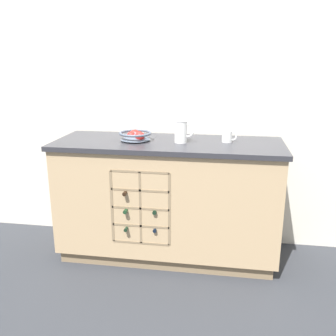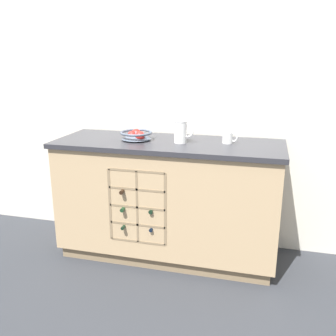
{
  "view_description": "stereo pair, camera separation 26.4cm",
  "coord_description": "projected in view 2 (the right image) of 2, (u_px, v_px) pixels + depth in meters",
  "views": [
    {
      "loc": [
        0.43,
        -2.68,
        1.52
      ],
      "look_at": [
        0.0,
        0.0,
        0.72
      ],
      "focal_mm": 40.0,
      "sensor_mm": 36.0,
      "label": 1
    },
    {
      "loc": [
        0.69,
        -2.62,
        1.52
      ],
      "look_at": [
        0.0,
        0.0,
        0.72
      ],
      "focal_mm": 40.0,
      "sensor_mm": 36.0,
      "label": 2
    }
  ],
  "objects": [
    {
      "name": "kitchen_island",
      "position": [
        168.0,
        199.0,
        2.9
      ],
      "size": [
        1.7,
        0.63,
        0.93
      ],
      "color": "#8B7354",
      "rests_on": "ground_plane"
    },
    {
      "name": "back_wall",
      "position": [
        179.0,
        90.0,
        3.0
      ],
      "size": [
        4.4,
        0.06,
        2.55
      ],
      "primitive_type": "cube",
      "color": "silver",
      "rests_on": "ground_plane"
    },
    {
      "name": "white_pitcher",
      "position": [
        181.0,
        131.0,
        2.71
      ],
      "size": [
        0.15,
        0.1,
        0.16
      ],
      "color": "white",
      "rests_on": "kitchen_island"
    },
    {
      "name": "fruit_bowl",
      "position": [
        136.0,
        135.0,
        2.81
      ],
      "size": [
        0.24,
        0.24,
        0.08
      ],
      "color": "#4C5666",
      "rests_on": "kitchen_island"
    },
    {
      "name": "ceramic_mug",
      "position": [
        228.0,
        138.0,
        2.71
      ],
      "size": [
        0.11,
        0.07,
        0.08
      ],
      "color": "white",
      "rests_on": "kitchen_island"
    },
    {
      "name": "ground_plane",
      "position": [
        168.0,
        253.0,
        3.03
      ],
      "size": [
        14.0,
        14.0,
        0.0
      ],
      "primitive_type": "plane",
      "color": "#2D3035"
    }
  ]
}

